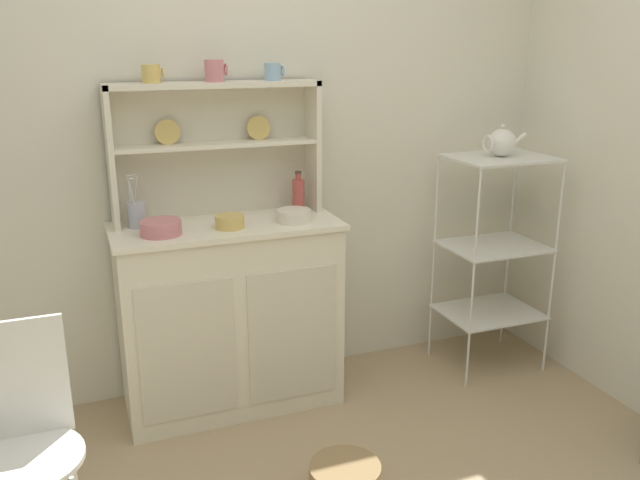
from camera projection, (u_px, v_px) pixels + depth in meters
name	position (u px, v px, depth m)	size (l,w,h in m)	color
wall_back	(236.00, 132.00, 3.09)	(3.84, 0.05, 2.50)	silver
hutch_cabinet	(230.00, 313.00, 3.04)	(1.00, 0.45, 0.88)	silver
hutch_shelf_unit	(214.00, 138.00, 2.96)	(0.94, 0.18, 0.60)	beige
bakers_rack	(494.00, 238.00, 3.35)	(0.49, 0.39, 1.11)	silver
wire_chair	(20.00, 431.00, 2.01)	(0.36, 0.36, 0.85)	white
cup_gold_0	(151.00, 74.00, 2.75)	(0.09, 0.08, 0.08)	#DBB760
cup_rose_1	(215.00, 71.00, 2.84)	(0.10, 0.08, 0.09)	#D17A84
cup_sky_2	(273.00, 72.00, 2.94)	(0.09, 0.07, 0.08)	#8EB2D1
bowl_mixing_large	(161.00, 228.00, 2.74)	(0.17, 0.17, 0.06)	#D17A84
bowl_floral_medium	(230.00, 222.00, 2.85)	(0.13, 0.13, 0.06)	#DBB760
bowl_cream_small	(294.00, 216.00, 2.95)	(0.15, 0.15, 0.05)	silver
jam_bottle	(298.00, 195.00, 3.10)	(0.06, 0.06, 0.19)	#B74C47
utensil_jar	(137.00, 214.00, 2.84)	(0.08, 0.08, 0.23)	#B2B7C6
porcelain_teapot	(502.00, 143.00, 3.21)	(0.23, 0.14, 0.16)	white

